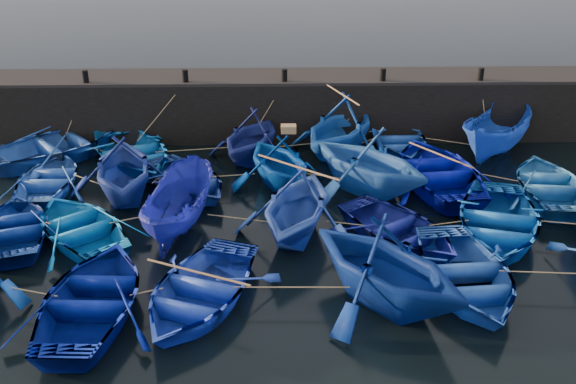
{
  "coord_description": "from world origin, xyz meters",
  "views": [
    {
      "loc": [
        -0.44,
        -15.78,
        9.82
      ],
      "look_at": [
        0.0,
        3.2,
        0.7
      ],
      "focal_mm": 40.0,
      "sensor_mm": 36.0,
      "label": 1
    }
  ],
  "objects_px": {
    "boat_13": "(17,226)",
    "boat_0": "(57,145)",
    "wooden_crate": "(289,129)",
    "boat_8": "(186,179)"
  },
  "relations": [
    {
      "from": "boat_13",
      "to": "boat_0",
      "type": "bearing_deg",
      "value": -102.74
    },
    {
      "from": "boat_8",
      "to": "wooden_crate",
      "type": "relative_size",
      "value": 8.36
    },
    {
      "from": "boat_13",
      "to": "wooden_crate",
      "type": "xyz_separation_m",
      "value": [
        8.38,
        3.48,
        1.8
      ]
    },
    {
      "from": "wooden_crate",
      "to": "boat_0",
      "type": "bearing_deg",
      "value": 161.97
    },
    {
      "from": "boat_0",
      "to": "wooden_crate",
      "type": "distance_m",
      "value": 9.65
    },
    {
      "from": "boat_0",
      "to": "boat_13",
      "type": "height_order",
      "value": "boat_0"
    },
    {
      "from": "boat_13",
      "to": "wooden_crate",
      "type": "distance_m",
      "value": 9.25
    },
    {
      "from": "boat_8",
      "to": "wooden_crate",
      "type": "distance_m",
      "value": 4.04
    },
    {
      "from": "boat_0",
      "to": "boat_8",
      "type": "height_order",
      "value": "boat_0"
    },
    {
      "from": "boat_8",
      "to": "boat_13",
      "type": "bearing_deg",
      "value": 177.55
    }
  ]
}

